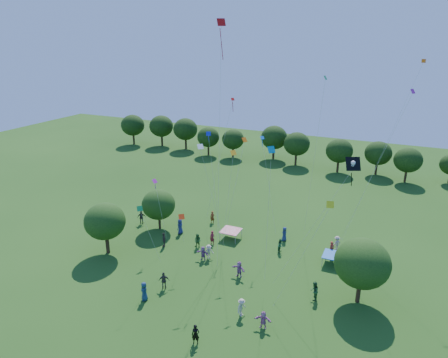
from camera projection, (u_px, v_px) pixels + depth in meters
near_tree_west at (105, 221)px, 43.57m from camera, size 4.48×4.48×5.91m
near_tree_north at (159, 205)px, 49.49m from camera, size 4.16×4.16×5.15m
near_tree_east at (362, 263)px, 35.24m from camera, size 4.93×4.93×6.24m
treeline at (308, 145)px, 73.91m from camera, size 88.01×8.77×6.77m
tent_red_stripe at (231, 231)px, 47.70m from camera, size 2.20×2.20×1.10m
tent_blue at (334, 255)px, 42.31m from camera, size 2.20×2.20×1.10m
man_in_black at (196, 335)px, 31.28m from camera, size 0.74×0.60×1.72m
crowd_person_0 at (180, 226)px, 48.97m from camera, size 0.54×0.96×1.91m
crowd_person_1 at (332, 249)px, 43.78m from camera, size 0.76×0.80×1.81m
crowd_person_2 at (281, 245)px, 44.76m from camera, size 0.57×0.87×1.64m
crowd_person_3 at (242, 307)px, 34.46m from camera, size 0.73×1.18×1.68m
crowd_person_4 at (141, 217)px, 51.54m from camera, size 1.16×0.99×1.82m
crowd_person_5 at (263, 320)px, 33.05m from camera, size 1.51×0.63×1.58m
crowd_person_6 at (144, 291)px, 36.51m from camera, size 0.86×1.04×1.85m
crowd_person_7 at (212, 217)px, 51.82m from camera, size 0.64×0.45×1.63m
crowd_person_8 at (314, 291)px, 36.54m from camera, size 0.50×0.92×1.86m
crowd_person_9 at (337, 243)px, 45.19m from camera, size 1.12×1.16×1.71m
crowd_person_10 at (164, 280)px, 38.22m from camera, size 1.12×0.92×1.75m
crowd_person_11 at (239, 269)px, 40.10m from camera, size 1.70×0.97×1.72m
crowd_person_12 at (284, 234)px, 47.27m from camera, size 0.55×0.90×1.73m
crowd_person_13 at (212, 238)px, 46.43m from camera, size 0.65×0.44×1.69m
crowd_person_14 at (198, 241)px, 45.74m from camera, size 0.84×0.46×1.68m
crowd_person_15 at (209, 252)px, 43.44m from camera, size 1.18×0.95×1.65m
crowd_person_16 at (164, 240)px, 45.93m from camera, size 0.89×1.12×1.74m
crowd_person_17 at (203, 253)px, 43.14m from camera, size 1.55×0.65×1.62m
pirate_kite at (351, 167)px, 31.68m from camera, size 6.47×1.42×12.60m
red_high_kite at (221, 65)px, 38.42m from camera, size 2.61×6.22×23.28m
small_kite_0 at (182, 219)px, 41.00m from camera, size 1.59×2.68×4.53m
small_kite_1 at (394, 126)px, 41.67m from camera, size 5.66×4.46×19.51m
small_kite_2 at (232, 167)px, 42.42m from camera, size 1.43×0.73×10.36m
small_kite_3 at (318, 134)px, 39.56m from camera, size 1.85×3.84×18.26m
small_kite_4 at (265, 161)px, 44.49m from camera, size 2.52×0.89×11.29m
small_kite_5 at (384, 151)px, 35.86m from camera, size 5.20×5.92×17.67m
small_kite_6 at (205, 167)px, 39.58m from camera, size 1.94×2.53×11.79m
small_kite_7 at (270, 173)px, 34.61m from camera, size 0.71×0.98×12.79m
small_kite_8 at (226, 133)px, 48.04m from camera, size 2.71×2.61×14.83m
small_kite_9 at (239, 164)px, 40.09m from camera, size 2.68×0.61×12.31m
small_kite_10 at (319, 225)px, 30.66m from camera, size 4.10×1.15×9.92m
small_kite_11 at (143, 218)px, 37.12m from camera, size 0.65×2.61×6.99m
small_kite_12 at (212, 163)px, 40.13m from camera, size 1.09×1.35×12.86m
small_kite_13 at (156, 189)px, 44.43m from camera, size 1.93×1.07×6.69m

